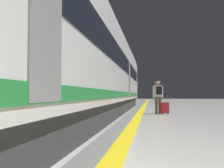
# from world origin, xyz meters

# --- Properties ---
(safety_line_strip) EXTENTS (0.36, 80.00, 0.01)m
(safety_line_strip) POSITION_xyz_m (-1.08, 10.00, 0.00)
(safety_line_strip) COLOR yellow
(safety_line_strip) RESTS_ON ground
(tactile_edge_band) EXTENTS (0.62, 80.00, 0.01)m
(tactile_edge_band) POSITION_xyz_m (-1.41, 10.00, 0.00)
(tactile_edge_band) COLOR slate
(tactile_edge_band) RESTS_ON ground
(high_speed_train) EXTENTS (2.94, 33.57, 4.97)m
(high_speed_train) POSITION_xyz_m (-3.19, 8.13, 2.50)
(high_speed_train) COLOR #38383D
(high_speed_train) RESTS_ON ground
(passenger_near) EXTENTS (0.52, 0.41, 1.75)m
(passenger_near) POSITION_xyz_m (-0.14, 12.99, 1.04)
(passenger_near) COLOR brown
(passenger_near) RESTS_ON ground
(suitcase_near) EXTENTS (0.43, 0.33, 0.99)m
(suitcase_near) POSITION_xyz_m (0.17, 12.82, 0.33)
(suitcase_near) COLOR #A51E1E
(suitcase_near) RESTS_ON ground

